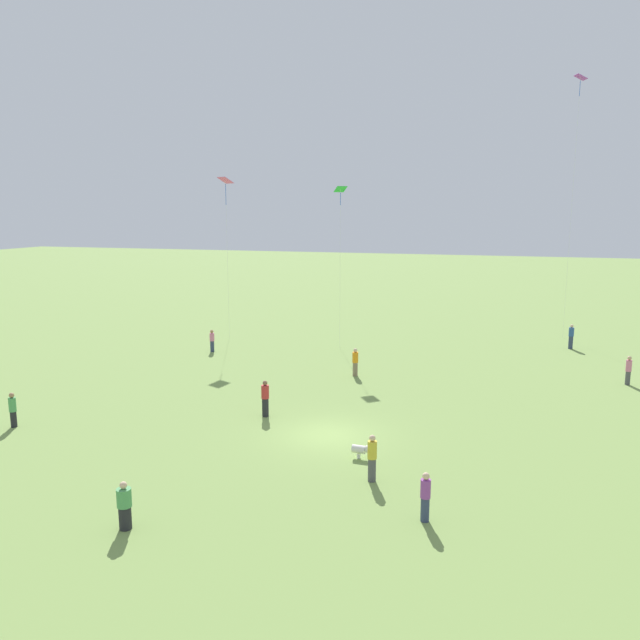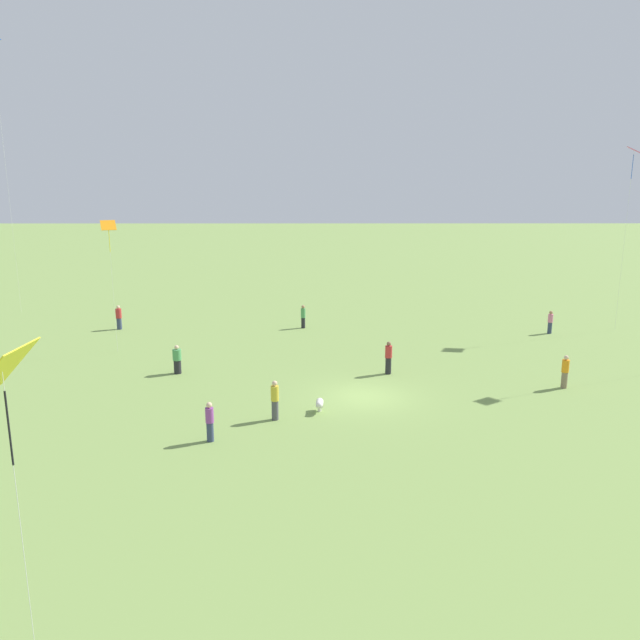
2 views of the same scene
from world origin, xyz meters
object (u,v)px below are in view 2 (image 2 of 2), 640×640
Objects in this scene: person_2 at (565,372)px; person_3 at (275,400)px; person_6 at (177,360)px; person_5 at (210,422)px; kite_3 at (633,157)px; person_8 at (119,318)px; person_7 at (388,358)px; person_1 at (550,322)px; dog_0 at (320,404)px; kite_6 at (109,230)px; kite_4 at (3,380)px; person_9 at (303,316)px.

person_3 is (14.58, 4.28, 0.05)m from person_2.
person_3 is 8.96m from person_6.
person_5 is 0.13× the size of kite_3.
person_6 is 12.16m from person_8.
person_7 is 20.86m from person_8.
person_5 is at bearing 69.78° from person_3.
dog_0 is (16.02, 14.89, -0.42)m from person_1.
kite_3 reaches higher than dog_0.
person_8 is 0.14× the size of kite_3.
kite_6 is at bearing -37.67° from dog_0.
person_6 is (3.34, -9.12, -0.08)m from person_5.
person_8 reaches higher than person_5.
kite_6 reaches higher than person_5.
dog_0 is (-12.55, 10.33, -7.13)m from kite_6.
person_7 is (-8.29, -9.01, 0.06)m from person_5.
kite_4 is at bearing -148.25° from kite_3.
kite_6 reaches higher than person_6.
person_2 is at bearing -79.29° from person_9.
kite_4 is at bearing 136.19° from person_8.
person_2 is 0.95× the size of person_7.
kite_4 is (26.41, 33.00, -4.64)m from kite_3.
kite_4 is 28.35m from kite_6.
kite_4 is (3.37, 16.20, 6.33)m from person_3.
person_6 is at bearing 20.20° from person_5.
person_5 is 33.77m from kite_3.
kite_4 is at bearing -53.82° from kite_6.
kite_3 reaches higher than person_6.
person_5 reaches higher than dog_0.
person_2 is at bearing -163.12° from dog_0.
person_9 is at bearing -139.10° from kite_4.
person_5 is 20.06m from person_9.
kite_4 reaches higher than person_8.
kite_3 reaches higher than person_3.
person_3 is 1.13× the size of person_6.
person_9 is 24.80m from kite_3.
person_2 is 1.00× the size of person_8.
person_7 is 1.10× the size of person_9.
person_7 reaches higher than person_8.
person_2 is 29.76m from person_8.
person_8 is at bearing 127.64° from kite_6.
person_7 is 18.21m from kite_6.
person_3 reaches higher than person_5.
person_3 reaches higher than person_8.
person_1 is 12.22m from kite_3.
kite_3 reaches higher than person_7.
person_1 is 0.96× the size of person_9.
kite_3 reaches higher than person_1.
person_7 is (-11.64, 0.11, 0.14)m from person_6.
person_8 is 1.03× the size of person_9.
person_6 is (23.85, 8.99, -0.03)m from person_1.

